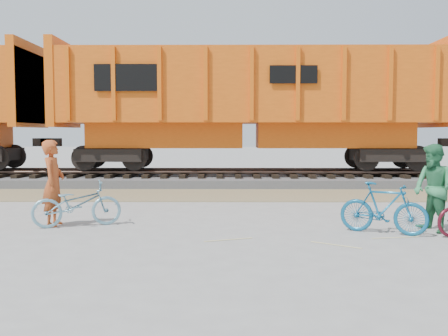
{
  "coord_description": "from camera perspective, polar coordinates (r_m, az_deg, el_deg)",
  "views": [
    {
      "loc": [
        -1.01,
        -9.45,
        1.87
      ],
      "look_at": [
        -1.1,
        1.5,
        1.11
      ],
      "focal_mm": 40.0,
      "sensor_mm": 36.0,
      "label": 1
    }
  ],
  "objects": [
    {
      "name": "hopper_car_center",
      "position": [
        18.5,
        2.93,
        7.5
      ],
      "size": [
        14.0,
        3.13,
        4.65
      ],
      "color": "black",
      "rests_on": "track"
    },
    {
      "name": "gravel_strip",
      "position": [
        15.1,
        4.29,
        -3.1
      ],
      "size": [
        120.0,
        3.0,
        0.02
      ],
      "primitive_type": "cube",
      "color": "#98855E",
      "rests_on": "ground"
    },
    {
      "name": "bicycle_teal",
      "position": [
        9.77,
        17.75,
        -4.38
      ],
      "size": [
        1.64,
        1.14,
        0.97
      ],
      "primitive_type": "imported",
      "rotation": [
        0.0,
        0.0,
        1.1
      ],
      "color": "#115B85",
      "rests_on": "ground"
    },
    {
      "name": "track",
      "position": [
        18.53,
        3.57,
        -0.34
      ],
      "size": [
        120.0,
        2.6,
        0.24
      ],
      "color": "black",
      "rests_on": "ballast_bed"
    },
    {
      "name": "person_man",
      "position": [
        10.25,
        22.81,
        -2.12
      ],
      "size": [
        0.85,
        0.97,
        1.67
      ],
      "primitive_type": "imported",
      "rotation": [
        0.0,
        0.0,
        -1.27
      ],
      "color": "#31804F",
      "rests_on": "ground"
    },
    {
      "name": "ballast_bed",
      "position": [
        18.56,
        3.57,
        -1.34
      ],
      "size": [
        120.0,
        4.0,
        0.3
      ],
      "primitive_type": "cube",
      "color": "slate",
      "rests_on": "ground"
    },
    {
      "name": "ground",
      "position": [
        9.69,
        6.49,
        -7.18
      ],
      "size": [
        120.0,
        120.0,
        0.0
      ],
      "primitive_type": "plane",
      "color": "#9E9E99",
      "rests_on": "ground"
    },
    {
      "name": "person_solo",
      "position": [
        10.66,
        -18.93,
        -1.62
      ],
      "size": [
        0.44,
        0.65,
        1.74
      ],
      "primitive_type": "imported",
      "rotation": [
        0.0,
        0.0,
        1.61
      ],
      "color": "#AB471E",
      "rests_on": "ground"
    },
    {
      "name": "bicycle_blue",
      "position": [
        10.46,
        -16.47,
        -3.95
      ],
      "size": [
        1.85,
        1.16,
        0.92
      ],
      "primitive_type": "imported",
      "rotation": [
        0.0,
        0.0,
        1.91
      ],
      "color": "#6DA1B5",
      "rests_on": "ground"
    }
  ]
}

